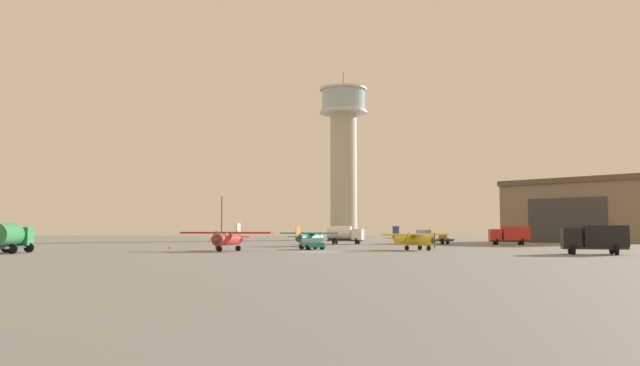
% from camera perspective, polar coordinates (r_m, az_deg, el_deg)
% --- Properties ---
extents(ground_plane, '(400.00, 400.00, 0.00)m').
position_cam_1_polar(ground_plane, '(66.44, -0.18, -6.39)').
color(ground_plane, slate).
extents(control_tower, '(11.33, 11.33, 40.35)m').
position_cam_1_polar(control_tower, '(147.64, 2.19, 3.17)').
color(control_tower, '#B2AD9E').
rests_on(control_tower, ground_plane).
extents(hangar, '(33.13, 32.83, 11.88)m').
position_cam_1_polar(hangar, '(128.94, 23.48, -2.40)').
color(hangar, '#7A6B56').
rests_on(hangar, ground_plane).
extents(airplane_red, '(10.60, 8.29, 3.11)m').
position_cam_1_polar(airplane_red, '(69.77, -8.50, -5.05)').
color(airplane_red, red).
rests_on(airplane_red, ground_plane).
extents(airplane_teal, '(9.24, 7.40, 2.87)m').
position_cam_1_polar(airplane_teal, '(89.67, -1.00, -5.01)').
color(airplane_teal, teal).
rests_on(airplane_teal, ground_plane).
extents(airplane_yellow, '(8.39, 7.35, 2.80)m').
position_cam_1_polar(airplane_yellow, '(72.49, 8.68, -5.14)').
color(airplane_yellow, gold).
rests_on(airplane_yellow, ground_plane).
extents(truck_fuel_tanker_white, '(6.25, 4.02, 2.99)m').
position_cam_1_polar(truck_fuel_tanker_white, '(102.14, 2.29, -4.75)').
color(truck_fuel_tanker_white, '#38383D').
rests_on(truck_fuel_tanker_white, ground_plane).
extents(truck_box_black, '(6.16, 3.74, 2.78)m').
position_cam_1_polar(truck_box_black, '(64.99, 24.09, -4.66)').
color(truck_box_black, '#38383D').
rests_on(truck_box_black, ground_plane).
extents(truck_fuel_tanker_green, '(3.77, 6.60, 3.04)m').
position_cam_1_polar(truck_fuel_tanker_green, '(69.72, -26.87, -4.44)').
color(truck_fuel_tanker_green, '#38383D').
rests_on(truck_fuel_tanker_green, ground_plane).
extents(truck_box_red, '(6.13, 3.40, 2.90)m').
position_cam_1_polar(truck_box_red, '(101.56, 17.17, -4.58)').
color(truck_box_red, '#38383D').
rests_on(truck_box_red, ground_plane).
extents(truck_flatbed_silver, '(6.11, 5.11, 2.36)m').
position_cam_1_polar(truck_flatbed_silver, '(103.50, 10.17, -4.95)').
color(truck_flatbed_silver, '#38383D').
rests_on(truck_flatbed_silver, ground_plane).
extents(car_teal, '(3.21, 4.47, 1.37)m').
position_cam_1_polar(car_teal, '(74.36, -0.79, -5.60)').
color(car_teal, teal).
rests_on(car_teal, ground_plane).
extents(light_post_west, '(0.44, 0.44, 8.60)m').
position_cam_1_polar(light_post_west, '(108.95, -9.08, -2.85)').
color(light_post_west, '#38383D').
rests_on(light_post_west, ground_plane).
extents(traffic_cone_near_left, '(0.36, 0.36, 0.73)m').
position_cam_1_polar(traffic_cone_near_left, '(81.80, -13.73, -5.63)').
color(traffic_cone_near_left, black).
rests_on(traffic_cone_near_left, ground_plane).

